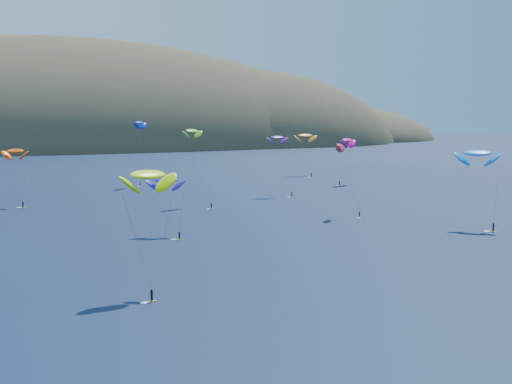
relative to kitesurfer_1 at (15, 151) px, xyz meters
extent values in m
ellipsoid|color=#3D3526|center=(69.50, 409.13, -28.78)|extent=(600.00, 300.00, 210.00)
ellipsoid|color=#3D3526|center=(229.50, 389.13, -25.54)|extent=(320.00, 220.00, 156.00)
ellipsoid|color=#3D3526|center=(349.50, 429.13, -21.22)|extent=(240.00, 180.00, 84.00)
cube|color=gold|center=(1.03, -6.90, -16.13)|extent=(1.44, 1.28, 0.08)
cylinder|color=black|center=(1.03, -6.90, -15.19)|extent=(0.35, 0.35, 1.61)
sphere|color=#8C6047|center=(1.03, -6.90, -14.26)|extent=(0.27, 0.27, 0.27)
ellipsoid|color=#FF4300|center=(0.00, 0.02, 0.04)|extent=(9.12, 8.44, 4.75)
cube|color=gold|center=(7.17, -123.25, -16.14)|extent=(1.50, 0.81, 0.08)
cylinder|color=black|center=(7.17, -123.25, -15.23)|extent=(0.34, 0.34, 1.54)
sphere|color=#8C6047|center=(7.17, -123.25, -14.34)|extent=(0.26, 0.26, 0.26)
ellipsoid|color=#D3FF07|center=(8.84, -116.23, 1.73)|extent=(10.13, 6.79, 5.18)
cube|color=gold|center=(50.19, -31.39, -16.14)|extent=(1.42, 0.94, 0.08)
cylinder|color=black|center=(50.19, -31.39, -15.27)|extent=(0.32, 0.32, 1.47)
sphere|color=#8C6047|center=(50.19, -31.39, -14.42)|extent=(0.25, 0.25, 0.25)
ellipsoid|color=#84CB1B|center=(48.58, -19.70, 5.96)|extent=(8.02, 6.12, 4.06)
cube|color=gold|center=(47.94, 39.75, -16.14)|extent=(1.14, 1.22, 0.07)
cylinder|color=black|center=(47.94, 39.75, -15.33)|extent=(0.30, 0.30, 1.38)
sphere|color=#8C6047|center=(47.94, 39.75, -14.52)|extent=(0.23, 0.23, 0.23)
ellipsoid|color=#0128D9|center=(48.86, 42.33, 7.74)|extent=(7.87, 8.27, 4.36)
cube|color=gold|center=(96.08, -95.09, -16.13)|extent=(1.44, 1.49, 0.09)
cylinder|color=black|center=(96.08, -95.09, -15.12)|extent=(0.38, 0.38, 1.72)
sphere|color=#8C6047|center=(96.08, -95.09, -14.13)|extent=(0.29, 0.29, 0.29)
ellipsoid|color=blue|center=(97.33, -87.52, 1.66)|extent=(10.31, 10.58, 5.63)
cube|color=gold|center=(84.36, -14.77, -16.14)|extent=(1.38, 0.47, 0.08)
cylinder|color=black|center=(84.36, -14.77, -15.28)|extent=(0.32, 0.32, 1.45)
sphere|color=#8C6047|center=(84.36, -14.77, -14.44)|extent=(0.24, 0.24, 0.24)
ellipsoid|color=#621394|center=(82.77, -6.97, 3.18)|extent=(7.38, 3.77, 4.01)
cube|color=gold|center=(117.61, 11.19, -16.13)|extent=(1.50, 1.14, 0.08)
cylinder|color=black|center=(117.61, 11.19, -15.20)|extent=(0.35, 0.35, 1.60)
sphere|color=#8C6047|center=(117.61, 11.19, -14.27)|extent=(0.27, 0.27, 0.27)
ellipsoid|color=#E60091|center=(124.48, 16.98, 0.85)|extent=(11.16, 9.30, 5.68)
cube|color=gold|center=(80.07, -62.92, -16.14)|extent=(1.11, 1.20, 0.07)
cylinder|color=black|center=(80.07, -62.92, -15.35)|extent=(0.30, 0.30, 1.35)
sphere|color=#8C6047|center=(80.07, -62.92, -14.56)|extent=(0.23, 0.23, 0.23)
ellipsoid|color=red|center=(77.29, -57.20, 2.63)|extent=(6.10, 6.42, 3.38)
cube|color=gold|center=(26.53, -75.65, -16.14)|extent=(1.44, 0.85, 0.08)
cylinder|color=black|center=(26.53, -75.65, -15.27)|extent=(0.32, 0.32, 1.48)
sphere|color=#8C6047|center=(26.53, -75.65, -14.41)|extent=(0.25, 0.25, 0.25)
ellipsoid|color=#271CA0|center=(26.14, -67.15, -3.84)|extent=(9.18, 6.51, 4.66)
cube|color=gold|center=(125.38, 48.26, -16.13)|extent=(1.59, 0.53, 0.09)
cylinder|color=black|center=(125.38, 48.26, -15.15)|extent=(0.37, 0.37, 1.67)
sphere|color=#8C6047|center=(125.38, 48.26, -14.18)|extent=(0.28, 0.28, 0.28)
ellipsoid|color=orange|center=(128.58, 60.10, 1.47)|extent=(10.60, 5.35, 5.78)
camera|label=1|loc=(-19.68, -221.67, 10.89)|focal=50.00mm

